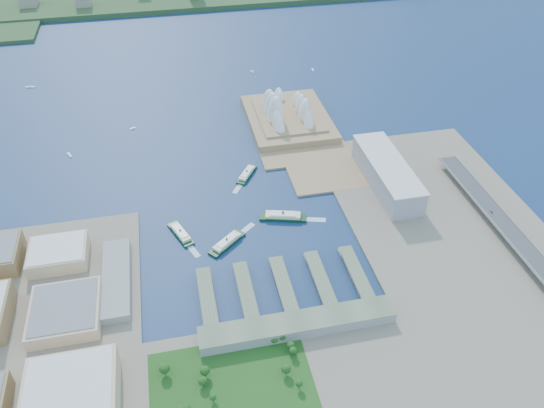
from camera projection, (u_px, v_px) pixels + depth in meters
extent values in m
plane|color=#0F1F46|center=(258.00, 245.00, 640.40)|extent=(3000.00, 3000.00, 0.00)
cube|color=gray|center=(27.00, 352.00, 517.70)|extent=(220.00, 390.00, 3.00)
cube|color=gray|center=(302.00, 398.00, 478.51)|extent=(720.00, 180.00, 3.00)
cube|color=gray|center=(460.00, 243.00, 640.78)|extent=(240.00, 500.00, 3.00)
cube|color=#987953|center=(292.00, 128.00, 856.51)|extent=(135.00, 220.00, 3.00)
cube|color=#939399|center=(387.00, 174.00, 721.20)|extent=(45.00, 155.00, 35.00)
cube|color=gray|center=(298.00, 325.00, 533.82)|extent=(200.00, 28.00, 12.00)
imported|color=slate|center=(492.00, 212.00, 664.84)|extent=(1.89, 4.65, 1.35)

